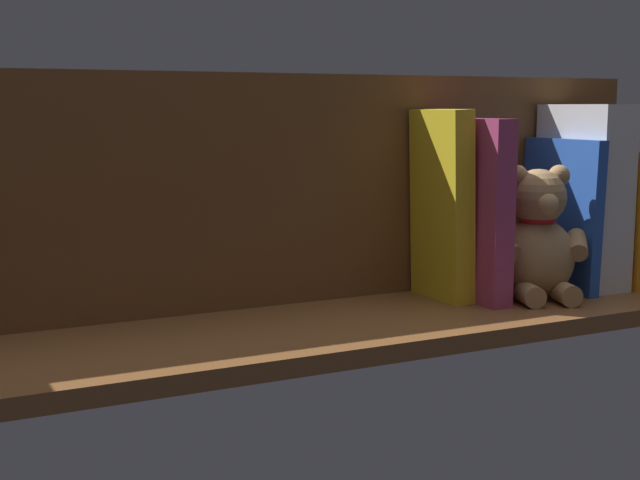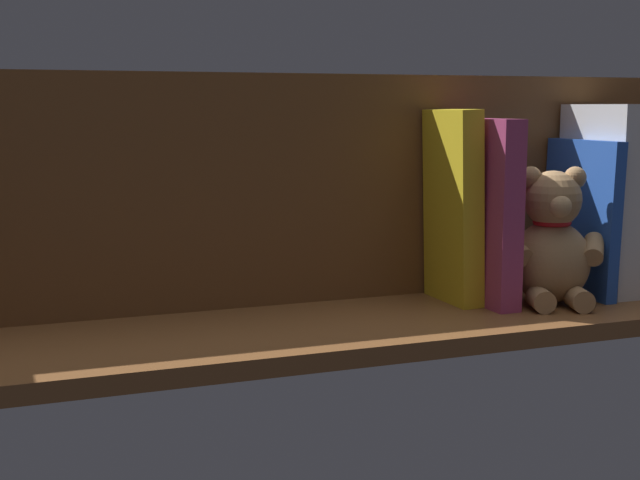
# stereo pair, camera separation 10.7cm
# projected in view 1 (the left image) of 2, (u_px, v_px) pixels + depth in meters

# --- Properties ---
(ground_plane) EXTENTS (1.14, 0.27, 0.02)m
(ground_plane) POSITION_uv_depth(u_px,v_px,m) (320.00, 330.00, 1.09)
(ground_plane) COLOR brown
(shelf_back_panel) EXTENTS (1.14, 0.02, 0.30)m
(shelf_back_panel) POSITION_uv_depth(u_px,v_px,m) (282.00, 190.00, 1.16)
(shelf_back_panel) COLOR brown
(shelf_back_panel) RESTS_ON ground_plane
(book_0) EXTENTS (0.02, 0.14, 0.17)m
(book_0) POSITION_uv_depth(u_px,v_px,m) (615.00, 225.00, 1.32)
(book_0) COLOR red
(book_0) RESTS_ON ground_plane
(book_1) EXTENTS (0.02, 0.15, 0.20)m
(book_1) POSITION_uv_depth(u_px,v_px,m) (605.00, 217.00, 1.30)
(book_1) COLOR orange
(book_1) RESTS_ON ground_plane
(dictionary_thick_white) EXTENTS (0.06, 0.14, 0.26)m
(dictionary_thick_white) POSITION_uv_depth(u_px,v_px,m) (583.00, 196.00, 1.28)
(dictionary_thick_white) COLOR white
(dictionary_thick_white) RESTS_ON ground_plane
(book_2) EXTENTS (0.02, 0.15, 0.21)m
(book_2) POSITION_uv_depth(u_px,v_px,m) (561.00, 214.00, 1.27)
(book_2) COLOR blue
(book_2) RESTS_ON ground_plane
(teddy_bear) EXTENTS (0.14, 0.14, 0.18)m
(teddy_bear) POSITION_uv_depth(u_px,v_px,m) (537.00, 240.00, 1.20)
(teddy_bear) COLOR tan
(teddy_bear) RESTS_ON ground_plane
(book_3) EXTENTS (0.03, 0.15, 0.24)m
(book_3) POSITION_uv_depth(u_px,v_px,m) (471.00, 210.00, 1.20)
(book_3) COLOR #B23F72
(book_3) RESTS_ON ground_plane
(book_4) EXTENTS (0.04, 0.11, 0.26)m
(book_4) POSITION_uv_depth(u_px,v_px,m) (442.00, 205.00, 1.20)
(book_4) COLOR yellow
(book_4) RESTS_ON ground_plane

